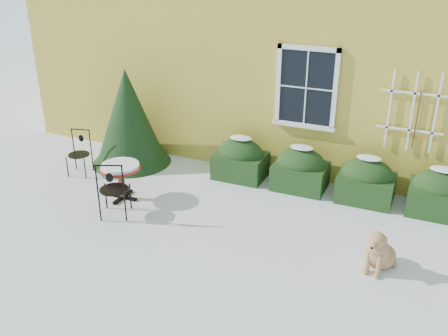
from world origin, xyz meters
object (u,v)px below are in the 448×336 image
at_px(patio_chair_far, 80,152).
at_px(dog, 379,252).
at_px(patio_chair_near, 113,189).
at_px(bistro_table, 120,170).
at_px(evergreen_shrub, 129,126).

xyz_separation_m(patio_chair_far, dog, (6.38, -1.01, -0.18)).
bearing_deg(patio_chair_near, bistro_table, -88.97).
bearing_deg(dog, patio_chair_near, -163.89).
relative_size(evergreen_shrub, dog, 2.73).
relative_size(evergreen_shrub, patio_chair_near, 1.95).
bearing_deg(evergreen_shrub, patio_chair_near, -63.54).
height_order(evergreen_shrub, patio_chair_near, evergreen_shrub).
bearing_deg(evergreen_shrub, dog, -18.78).
bearing_deg(bistro_table, dog, -4.40).
distance_m(bistro_table, patio_chair_far, 1.63).
bearing_deg(bistro_table, patio_chair_near, -66.35).
bearing_deg(patio_chair_near, evergreen_shrub, -86.16).
bearing_deg(dog, evergreen_shrub, 174.19).
bearing_deg(patio_chair_near, dog, 160.52).
xyz_separation_m(patio_chair_near, dog, (4.61, 0.25, -0.25)).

